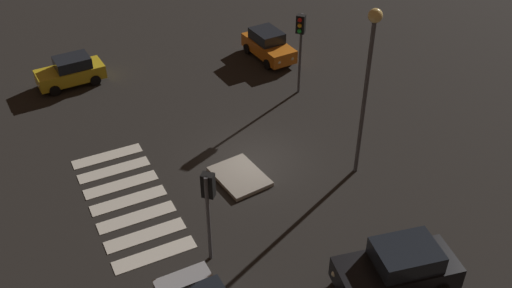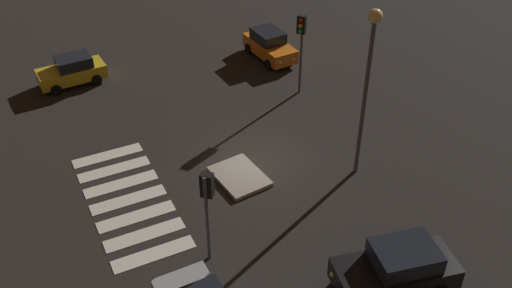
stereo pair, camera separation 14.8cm
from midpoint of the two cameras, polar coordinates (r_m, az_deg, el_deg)
The scene contains 9 objects.
ground_plane at distance 26.38m, azimuth -0.16°, elevation -1.76°, with size 80.00×80.00×0.00m, color black.
traffic_island at distance 25.41m, azimuth -1.80°, elevation -3.24°, with size 2.77×2.21×0.18m.
car_black at distance 20.98m, azimuth 13.73°, elevation -11.90°, with size 2.66×4.54×1.88m.
car_yellow at distance 33.58m, azimuth -18.01°, elevation 6.87°, with size 1.90×3.74×1.59m.
car_orange at distance 34.77m, azimuth 1.10°, elevation 9.79°, with size 3.93×2.02×1.67m.
traffic_light_west at distance 29.92m, azimuth 4.28°, elevation 10.71°, with size 0.54×0.53×4.53m.
traffic_light_east at distance 20.14m, azimuth -4.95°, elevation -5.15°, with size 0.53×0.54×3.87m.
street_lamp at distance 23.39m, azimuth 10.93°, elevation 7.50°, with size 0.56×0.56×7.69m.
crosswalk_near at distance 24.91m, azimuth -12.69°, elevation -5.48°, with size 7.60×3.20×0.02m.
Camera 1 is at (18.68, -9.34, 16.12)m, focal length 40.33 mm.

